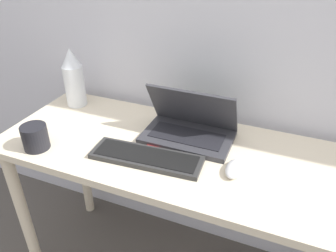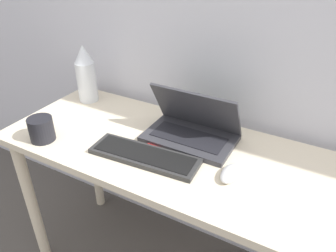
{
  "view_description": "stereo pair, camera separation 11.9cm",
  "coord_description": "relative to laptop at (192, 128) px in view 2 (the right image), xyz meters",
  "views": [
    {
      "loc": [
        0.39,
        -0.68,
        1.47
      ],
      "look_at": [
        0.0,
        0.27,
        0.86
      ],
      "focal_mm": 35.0,
      "sensor_mm": 36.0,
      "label": 1
    },
    {
      "loc": [
        0.5,
        -0.62,
        1.47
      ],
      "look_at": [
        0.0,
        0.27,
        0.86
      ],
      "focal_mm": 35.0,
      "sensor_mm": 36.0,
      "label": 2
    }
  ],
  "objects": [
    {
      "name": "keyboard",
      "position": [
        -0.09,
        -0.2,
        -0.04
      ],
      "size": [
        0.41,
        0.15,
        0.02
      ],
      "color": "#2D2D2D",
      "rests_on": "desk"
    },
    {
      "name": "vase",
      "position": [
        -0.59,
        0.07,
        0.09
      ],
      "size": [
        0.09,
        0.09,
        0.27
      ],
      "color": "white",
      "rests_on": "desk"
    },
    {
      "name": "desk",
      "position": [
        -0.05,
        -0.1,
        -0.16
      ],
      "size": [
        1.34,
        0.56,
        0.76
      ],
      "color": "beige",
      "rests_on": "ground_plane"
    },
    {
      "name": "laptop",
      "position": [
        0.0,
        0.0,
        0.0
      ],
      "size": [
        0.35,
        0.22,
        0.21
      ],
      "color": "#333338",
      "rests_on": "desk"
    },
    {
      "name": "mp3_player",
      "position": [
        -0.1,
        -0.14,
        -0.04
      ],
      "size": [
        0.05,
        0.05,
        0.01
      ],
      "color": "red",
      "rests_on": "desk"
    },
    {
      "name": "mouse",
      "position": [
        0.22,
        -0.15,
        -0.03
      ],
      "size": [
        0.06,
        0.11,
        0.03
      ],
      "color": "silver",
      "rests_on": "desk"
    },
    {
      "name": "mug",
      "position": [
        -0.51,
        -0.29,
        0.0
      ],
      "size": [
        0.1,
        0.1,
        0.1
      ],
      "color": "black",
      "rests_on": "desk"
    }
  ]
}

